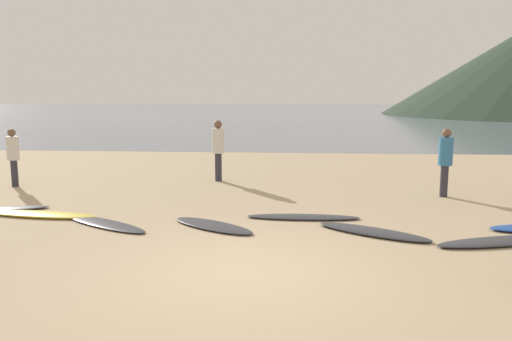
{
  "coord_description": "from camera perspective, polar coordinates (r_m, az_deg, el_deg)",
  "views": [
    {
      "loc": [
        0.66,
        -6.81,
        2.54
      ],
      "look_at": [
        -0.32,
        5.68,
        0.6
      ],
      "focal_mm": 34.89,
      "sensor_mm": 36.0,
      "label": 1
    }
  ],
  "objects": [
    {
      "name": "surfboard_4",
      "position": [
        10.3,
        5.43,
        -5.32
      ],
      "size": [
        2.33,
        0.5,
        0.07
      ],
      "primitive_type": "ellipsoid",
      "rotation": [
        0.0,
        0.0,
        0.01
      ],
      "color": "#333338",
      "rests_on": "ground"
    },
    {
      "name": "surfboard_6",
      "position": [
        9.55,
        26.24,
        -7.29
      ],
      "size": [
        2.49,
        1.23,
        0.08
      ],
      "primitive_type": "ellipsoid",
      "rotation": [
        0.0,
        0.0,
        0.3
      ],
      "color": "#333338",
      "rests_on": "ground"
    },
    {
      "name": "surfboard_3",
      "position": [
        9.63,
        -4.98,
        -6.29
      ],
      "size": [
        1.92,
        1.55,
        0.07
      ],
      "primitive_type": "ellipsoid",
      "rotation": [
        0.0,
        0.0,
        -0.59
      ],
      "color": "#333338",
      "rests_on": "ground"
    },
    {
      "name": "ground_plane",
      "position": [
        17.03,
        2.23,
        -0.13
      ],
      "size": [
        120.0,
        120.0,
        0.2
      ],
      "primitive_type": "cube",
      "color": "tan",
      "rests_on": "ground"
    },
    {
      "name": "person_2",
      "position": [
        15.13,
        -26.09,
        1.84
      ],
      "size": [
        0.32,
        0.32,
        1.6
      ],
      "rotation": [
        0.0,
        0.0,
        3.43
      ],
      "color": "#2D2D38",
      "rests_on": "ground"
    },
    {
      "name": "person_1",
      "position": [
        13.11,
        20.9,
        1.49
      ],
      "size": [
        0.34,
        0.34,
        1.7
      ],
      "rotation": [
        0.0,
        0.0,
        4.47
      ],
      "color": "#2D2D38",
      "rests_on": "ground"
    },
    {
      "name": "surfboard_1",
      "position": [
        11.36,
        -23.43,
        -4.62
      ],
      "size": [
        2.54,
        0.79,
        0.09
      ],
      "primitive_type": "ellipsoid",
      "rotation": [
        0.0,
        0.0,
        -0.11
      ],
      "color": "yellow",
      "rests_on": "ground"
    },
    {
      "name": "surfboard_5",
      "position": [
        9.41,
        13.26,
        -6.84
      ],
      "size": [
        2.14,
        1.58,
        0.08
      ],
      "primitive_type": "ellipsoid",
      "rotation": [
        0.0,
        0.0,
        -0.53
      ],
      "color": "#333338",
      "rests_on": "ground"
    },
    {
      "name": "person_0",
      "position": [
        14.52,
        -4.36,
        2.88
      ],
      "size": [
        0.36,
        0.36,
        1.78
      ],
      "rotation": [
        0.0,
        0.0,
        5.63
      ],
      "color": "#2D2D38",
      "rests_on": "ground"
    },
    {
      "name": "surfboard_2",
      "position": [
        10.18,
        -16.9,
        -5.85
      ],
      "size": [
        2.17,
        1.59,
        0.06
      ],
      "primitive_type": "ellipsoid",
      "rotation": [
        0.0,
        0.0,
        -0.55
      ],
      "color": "#333338",
      "rests_on": "ground"
    },
    {
      "name": "ocean_water",
      "position": [
        71.55,
        4.02,
        6.74
      ],
      "size": [
        140.0,
        100.0,
        0.01
      ],
      "primitive_type": "cube",
      "color": "slate",
      "rests_on": "ground"
    }
  ]
}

